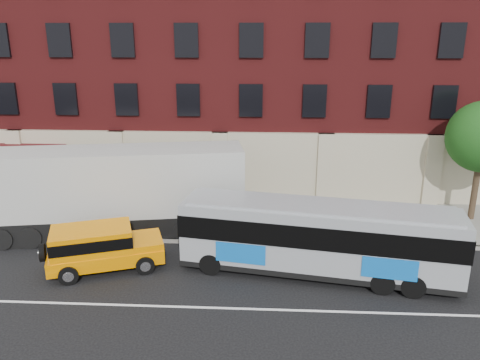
# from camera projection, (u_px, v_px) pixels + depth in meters

# --- Properties ---
(ground) EXTENTS (120.00, 120.00, 0.00)m
(ground) POSITION_uv_depth(u_px,v_px,m) (189.00, 315.00, 16.64)
(ground) COLOR black
(ground) RESTS_ON ground
(sidewalk) EXTENTS (60.00, 6.00, 0.15)m
(sidewalk) POSITION_uv_depth(u_px,v_px,m) (216.00, 218.00, 25.19)
(sidewalk) COLOR gray
(sidewalk) RESTS_ON ground
(kerb) EXTENTS (60.00, 0.25, 0.15)m
(kerb) POSITION_uv_depth(u_px,v_px,m) (209.00, 242.00, 22.33)
(kerb) COLOR gray
(kerb) RESTS_ON ground
(lane_line) EXTENTS (60.00, 0.12, 0.01)m
(lane_line) POSITION_uv_depth(u_px,v_px,m) (191.00, 307.00, 17.11)
(lane_line) COLOR white
(lane_line) RESTS_ON ground
(building) EXTENTS (30.00, 12.10, 15.00)m
(building) POSITION_uv_depth(u_px,v_px,m) (227.00, 64.00, 30.51)
(building) COLOR #5E1617
(building) RESTS_ON sidewalk
(sign_pole) EXTENTS (0.30, 0.20, 2.50)m
(sign_pole) POSITION_uv_depth(u_px,v_px,m) (32.00, 210.00, 22.51)
(sign_pole) COLOR slate
(sign_pole) RESTS_ON ground
(city_bus) EXTENTS (11.34, 4.25, 3.04)m
(city_bus) POSITION_uv_depth(u_px,v_px,m) (318.00, 236.00, 19.02)
(city_bus) COLOR #979BA1
(city_bus) RESTS_ON ground
(yellow_suv) EXTENTS (5.04, 3.37, 1.88)m
(yellow_suv) POSITION_uv_depth(u_px,v_px,m) (100.00, 246.00, 19.58)
(yellow_suv) COLOR #FF8D00
(yellow_suv) RESTS_ON ground
(shipping_container) EXTENTS (13.10, 4.80, 4.28)m
(shipping_container) POSITION_uv_depth(u_px,v_px,m) (110.00, 193.00, 22.78)
(shipping_container) COLOR black
(shipping_container) RESTS_ON ground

